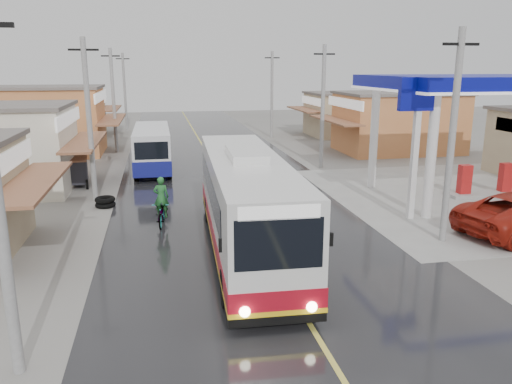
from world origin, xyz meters
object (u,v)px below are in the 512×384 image
at_px(second_bus, 152,148).
at_px(coach_bus, 246,203).
at_px(cyclist, 162,209).
at_px(tricycle_near, 75,170).
at_px(tyre_stack, 105,202).

bearing_deg(second_bus, coach_bus, -77.80).
distance_m(cyclist, tricycle_near, 9.42).
bearing_deg(coach_bus, second_bus, 104.44).
relative_size(second_bus, tyre_stack, 8.52).
bearing_deg(tyre_stack, cyclist, -51.97).
xyz_separation_m(coach_bus, tyre_stack, (-5.67, 7.21, -1.58)).
bearing_deg(coach_bus, cyclist, 130.59).
bearing_deg(second_bus, tricycle_near, -137.33).
bearing_deg(coach_bus, tricycle_near, 125.04).
xyz_separation_m(coach_bus, cyclist, (-2.99, 3.78, -1.12)).
distance_m(second_bus, cyclist, 12.12).
distance_m(second_bus, tyre_stack, 9.03).
distance_m(coach_bus, tyre_stack, 9.31).
height_order(cyclist, tyre_stack, cyclist).
bearing_deg(tricycle_near, coach_bus, -63.64).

